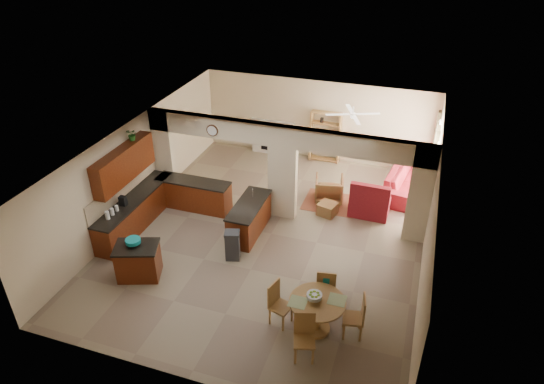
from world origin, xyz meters
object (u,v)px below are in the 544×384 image
(armchair, at_px, (329,189))
(sofa, at_px, (407,180))
(kitchen_island, at_px, (138,261))
(dining_table, at_px, (317,311))

(armchair, bearing_deg, sofa, -161.49)
(kitchen_island, bearing_deg, sofa, 27.58)
(dining_table, bearing_deg, armchair, 99.86)
(kitchen_island, relative_size, sofa, 0.46)
(kitchen_island, height_order, sofa, kitchen_island)
(sofa, bearing_deg, armchair, 128.61)
(kitchen_island, distance_m, dining_table, 4.49)
(sofa, xyz_separation_m, armchair, (-2.21, -1.30, -0.00))
(kitchen_island, relative_size, armchair, 1.42)
(sofa, height_order, armchair, sofa)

